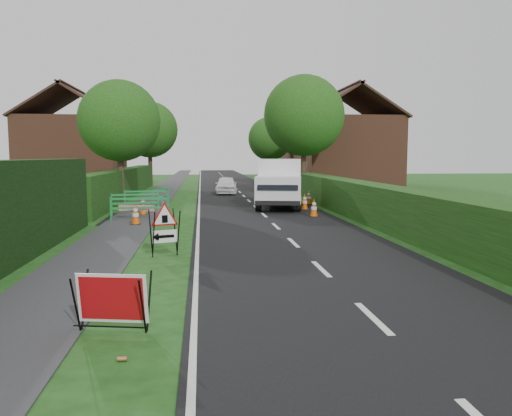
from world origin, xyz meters
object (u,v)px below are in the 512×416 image
red_rect_sign (112,299)px  works_van (280,182)px  hatchback_car (226,185)px  triangle_sign (163,225)px

red_rect_sign → works_van: size_ratio=0.20×
red_rect_sign → hatchback_car: size_ratio=0.32×
triangle_sign → hatchback_car: size_ratio=0.34×
red_rect_sign → triangle_sign: (0.33, 5.54, 0.33)m
red_rect_sign → works_van: (5.24, 17.45, 0.78)m
triangle_sign → red_rect_sign: bearing=-112.8°
red_rect_sign → works_van: 18.24m
works_van → hatchback_car: 9.58m
triangle_sign → works_van: (4.91, 11.91, 0.45)m
works_van → red_rect_sign: bearing=-95.9°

